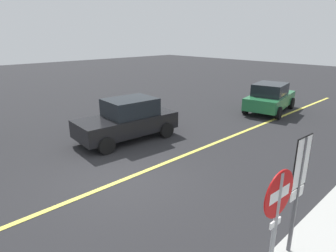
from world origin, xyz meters
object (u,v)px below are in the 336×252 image
stop_sign (276,215)px  car_green_far_lane (270,97)px  car_black_behind_van (128,119)px  speed_limit_sign (300,176)px

stop_sign → car_green_far_lane: bearing=27.9°
car_black_behind_van → speed_limit_sign: bearing=-102.5°
stop_sign → speed_limit_sign: (1.17, 0.17, 0.17)m
car_black_behind_van → car_green_far_lane: size_ratio=1.00×
stop_sign → speed_limit_sign: 1.20m
car_green_far_lane → stop_sign: bearing=-152.1°
speed_limit_sign → car_green_far_lane: (10.17, 5.83, -0.95)m
speed_limit_sign → car_green_far_lane: bearing=29.8°
stop_sign → car_black_behind_van: bearing=69.9°
car_black_behind_van → stop_sign: bearing=-110.1°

